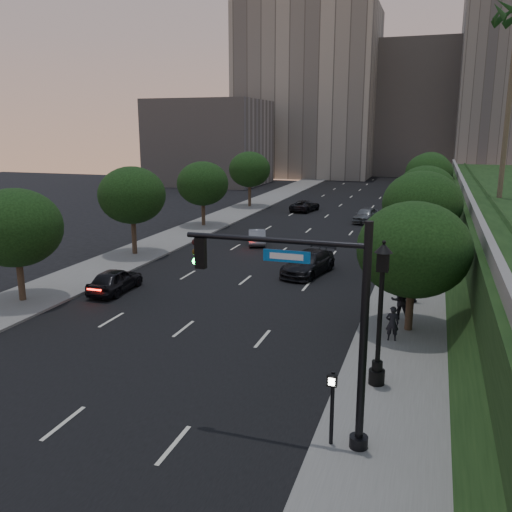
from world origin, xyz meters
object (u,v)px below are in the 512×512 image
(sedan_near_left, at_px, (115,280))
(sedan_far_left, at_px, (305,206))
(pedestrian_b, at_px, (400,300))
(sedan_near_right, at_px, (308,263))
(sedan_far_right, at_px, (366,215))
(traffic_signal_mast, at_px, (326,332))
(street_lamp, at_px, (380,321))
(pedestrian_c, at_px, (414,287))
(sedan_mid_left, at_px, (257,236))
(pedestrian_a, at_px, (392,323))

(sedan_near_left, relative_size, sedan_far_left, 0.91)
(pedestrian_b, bearing_deg, sedan_near_right, -62.01)
(sedan_far_right, bearing_deg, traffic_signal_mast, -75.66)
(street_lamp, xyz_separation_m, sedan_far_right, (-4.91, 36.47, -1.86))
(traffic_signal_mast, distance_m, pedestrian_c, 15.24)
(sedan_near_right, distance_m, pedestrian_b, 9.68)
(sedan_near_right, relative_size, pedestrian_b, 2.80)
(traffic_signal_mast, bearing_deg, sedan_far_right, 95.24)
(sedan_far_right, distance_m, pedestrian_b, 29.34)
(traffic_signal_mast, distance_m, pedestrian_b, 12.33)
(sedan_near_right, relative_size, sedan_far_right, 1.16)
(pedestrian_c, bearing_deg, sedan_far_left, -56.03)
(sedan_mid_left, xyz_separation_m, sedan_near_right, (6.21, -8.07, 0.11))
(sedan_far_right, distance_m, pedestrian_a, 32.35)
(sedan_near_left, relative_size, pedestrian_b, 2.26)
(sedan_mid_left, bearing_deg, street_lamp, 99.38)
(sedan_near_left, distance_m, sedan_mid_left, 15.97)
(sedan_far_left, relative_size, sedan_far_right, 1.03)
(pedestrian_a, bearing_deg, pedestrian_c, -105.88)
(pedestrian_b, bearing_deg, sedan_mid_left, -63.71)
(sedan_far_right, bearing_deg, sedan_mid_left, -109.35)
(traffic_signal_mast, height_order, sedan_far_right, traffic_signal_mast)
(street_lamp, height_order, sedan_near_left, street_lamp)
(sedan_mid_left, xyz_separation_m, pedestrian_a, (12.39, -18.46, 0.30))
(sedan_far_left, height_order, pedestrian_b, pedestrian_b)
(traffic_signal_mast, height_order, sedan_mid_left, traffic_signal_mast)
(sedan_mid_left, distance_m, pedestrian_c, 18.09)
(sedan_far_right, bearing_deg, pedestrian_a, -71.84)
(sedan_far_left, bearing_deg, pedestrian_c, 124.17)
(street_lamp, bearing_deg, sedan_mid_left, 117.96)
(sedan_mid_left, height_order, sedan_far_left, same)
(street_lamp, distance_m, sedan_mid_left, 26.11)
(traffic_signal_mast, relative_size, sedan_far_right, 1.53)
(sedan_far_left, distance_m, sedan_far_right, 9.42)
(street_lamp, relative_size, sedan_near_left, 1.32)
(street_lamp, distance_m, pedestrian_b, 7.76)
(sedan_far_right, xyz_separation_m, pedestrian_c, (5.78, -25.97, 0.22))
(sedan_far_left, bearing_deg, sedan_far_right, 155.33)
(sedan_near_left, relative_size, sedan_far_right, 0.94)
(street_lamp, xyz_separation_m, pedestrian_a, (0.19, 4.53, -1.69))
(sedan_mid_left, distance_m, pedestrian_a, 22.24)
(pedestrian_a, relative_size, pedestrian_b, 0.85)
(sedan_far_left, distance_m, pedestrian_c, 34.22)
(street_lamp, distance_m, pedestrian_c, 10.66)
(sedan_near_left, height_order, sedan_mid_left, sedan_near_left)
(traffic_signal_mast, xyz_separation_m, sedan_mid_left, (-11.05, 27.36, -3.02))
(pedestrian_a, xyz_separation_m, pedestrian_c, (0.69, 5.97, 0.05))
(traffic_signal_mast, height_order, pedestrian_a, traffic_signal_mast)
(sedan_near_left, distance_m, pedestrian_c, 17.07)
(street_lamp, height_order, sedan_far_left, street_lamp)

